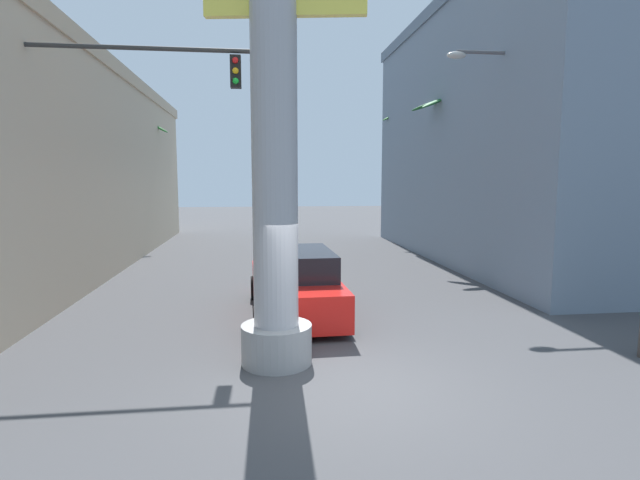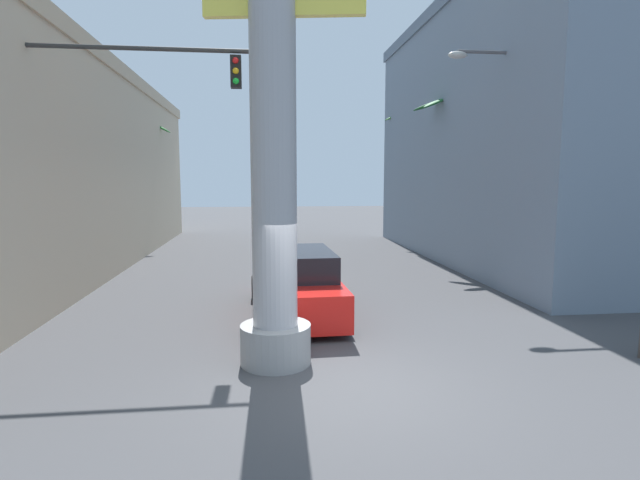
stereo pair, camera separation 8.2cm
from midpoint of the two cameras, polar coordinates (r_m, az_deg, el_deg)
The scene contains 10 objects.
ground_plane at distance 17.68m, azimuth -2.29°, elevation -3.68°, with size 87.79×87.79×0.00m, color #424244.
building_left at distance 20.31m, azimuth -32.09°, elevation 7.20°, with size 7.62×26.84×7.42m.
building_right at distance 22.44m, azimuth 23.96°, elevation 11.04°, with size 8.87×17.10×10.17m.
neon_sign_pole at distance 8.86m, azimuth -5.14°, elevation 20.95°, with size 3.03×1.25×11.78m.
street_lamp at distance 15.63m, azimuth 21.34°, elevation 9.99°, with size 2.49×0.28×6.94m.
traffic_light_mast at distance 12.18m, azimuth -23.31°, elevation 11.61°, with size 5.38×0.32×6.19m.
car_lead at distance 12.11m, azimuth -2.71°, elevation -5.06°, with size 2.16×4.76×1.56m.
palm_tree_far_left at distance 26.66m, azimuth -18.82°, elevation 7.73°, with size 2.24×2.48×6.25m.
palm_tree_mid_right at distance 20.25m, azimuth 14.67°, elevation 8.68°, with size 2.58×2.59×6.45m.
palm_tree_far_right at distance 27.81m, azimuth 9.68°, elevation 8.50°, with size 2.44×2.38×6.95m.
Camera 2 is at (-1.28, -7.34, 3.24)m, focal length 28.00 mm.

